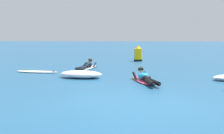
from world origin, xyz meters
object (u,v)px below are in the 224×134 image
Objects in this scene: surfer_near at (145,78)px; drifting_surfboard at (37,72)px; surfer_far at (87,66)px; channel_marker_buoy at (138,55)px.

drifting_surfboard is at bearing 153.42° from surfer_near.
surfer_near is at bearing -55.10° from surfer_far.
surfer_near reaches higher than drifting_surfboard.
surfer_far is at bearing 33.89° from drifting_surfboard.
surfer_near is 0.91× the size of surfer_far.
surfer_near is 2.28× the size of channel_marker_buoy.
surfer_far is 5.12m from channel_marker_buoy.
surfer_far is (-2.66, 3.81, -0.00)m from surfer_near.
surfer_near is 8.12m from channel_marker_buoy.
drifting_surfboard is 7.53m from channel_marker_buoy.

